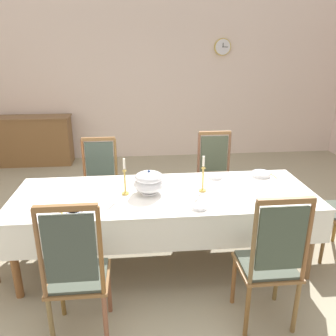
% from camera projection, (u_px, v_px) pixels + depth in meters
% --- Properties ---
extents(ground, '(7.70, 6.75, 0.04)m').
position_uv_depth(ground, '(163.00, 249.00, 3.76)').
color(ground, tan).
extents(back_wall, '(7.70, 0.08, 3.52)m').
position_uv_depth(back_wall, '(147.00, 66.00, 6.36)').
color(back_wall, beige).
rests_on(back_wall, ground).
extents(dining_table, '(2.86, 1.00, 0.77)m').
position_uv_depth(dining_table, '(164.00, 200.00, 3.28)').
color(dining_table, brown).
rests_on(dining_table, ground).
extents(tablecloth, '(2.88, 1.02, 0.33)m').
position_uv_depth(tablecloth, '(164.00, 200.00, 3.28)').
color(tablecloth, white).
rests_on(tablecloth, dining_table).
extents(chair_south_a, '(0.44, 0.42, 1.17)m').
position_uv_depth(chair_south_a, '(77.00, 271.00, 2.40)').
color(chair_south_a, brown).
rests_on(chair_south_a, ground).
extents(chair_north_a, '(0.44, 0.42, 1.07)m').
position_uv_depth(chair_north_a, '(100.00, 181.00, 4.11)').
color(chair_north_a, brown).
rests_on(chair_north_a, ground).
extents(chair_south_b, '(0.44, 0.42, 1.16)m').
position_uv_depth(chair_south_b, '(271.00, 260.00, 2.53)').
color(chair_south_b, brown).
rests_on(chair_south_b, ground).
extents(chair_north_b, '(0.44, 0.42, 1.12)m').
position_uv_depth(chair_north_b, '(215.00, 176.00, 4.24)').
color(chair_north_b, brown).
rests_on(chair_north_b, ground).
extents(soup_tureen, '(0.30, 0.30, 0.24)m').
position_uv_depth(soup_tureen, '(149.00, 182.00, 3.21)').
color(soup_tureen, silver).
rests_on(soup_tureen, tablecloth).
extents(candlestick_west, '(0.07, 0.07, 0.36)m').
position_uv_depth(candlestick_west, '(125.00, 180.00, 3.17)').
color(candlestick_west, gold).
rests_on(candlestick_west, tablecloth).
extents(candlestick_east, '(0.07, 0.07, 0.36)m').
position_uv_depth(candlestick_east, '(203.00, 177.00, 3.24)').
color(candlestick_east, gold).
rests_on(candlestick_east, tablecloth).
extents(bowl_near_left, '(0.15, 0.15, 0.04)m').
position_uv_depth(bowl_near_left, '(75.00, 211.00, 2.84)').
color(bowl_near_left, silver).
rests_on(bowl_near_left, tablecloth).
extents(bowl_near_right, '(0.20, 0.20, 0.04)m').
position_uv_depth(bowl_near_right, '(261.00, 174.00, 3.67)').
color(bowl_near_right, silver).
rests_on(bowl_near_right, tablecloth).
extents(bowl_far_left, '(0.14, 0.14, 0.03)m').
position_uv_depth(bowl_far_left, '(200.00, 207.00, 2.93)').
color(bowl_far_left, silver).
rests_on(bowl_far_left, tablecloth).
extents(bowl_far_right, '(0.14, 0.14, 0.04)m').
position_uv_depth(bowl_far_right, '(216.00, 176.00, 3.61)').
color(bowl_far_right, silver).
rests_on(bowl_far_right, tablecloth).
extents(spoon_primary, '(0.06, 0.17, 0.01)m').
position_uv_depth(spoon_primary, '(62.00, 212.00, 2.86)').
color(spoon_primary, gold).
rests_on(spoon_primary, tablecloth).
extents(spoon_secondary, '(0.04, 0.18, 0.01)m').
position_uv_depth(spoon_secondary, '(271.00, 174.00, 3.72)').
color(spoon_secondary, gold).
rests_on(spoon_secondary, tablecloth).
extents(sideboard, '(1.44, 0.48, 0.90)m').
position_uv_depth(sideboard, '(32.00, 141.00, 6.30)').
color(sideboard, brown).
rests_on(sideboard, ground).
extents(mounted_clock, '(0.31, 0.06, 0.31)m').
position_uv_depth(mounted_clock, '(223.00, 47.00, 6.31)').
color(mounted_clock, '#D1B251').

